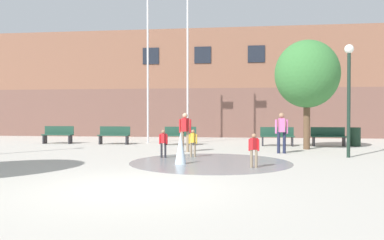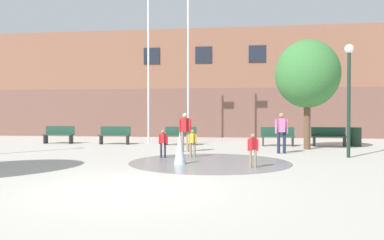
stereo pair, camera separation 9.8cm
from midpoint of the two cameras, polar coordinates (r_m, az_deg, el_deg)
name	(u,v)px [view 1 (the left image)]	position (r m, az deg, el deg)	size (l,w,h in m)	color
ground_plane	(128,188)	(8.06, -10.05, -10.15)	(100.00, 100.00, 0.00)	#B2ADA3
library_building	(206,86)	(27.85, 2.10, 5.19)	(36.00, 6.05, 7.24)	brown
splash_fountain	(199,157)	(11.86, 0.90, -5.63)	(5.17, 5.17, 1.00)	gray
park_bench_under_left_flagpole	(58,134)	(20.81, -19.87, -2.07)	(1.60, 0.44, 0.91)	#28282D
park_bench_center	(114,135)	(19.55, -11.92, -2.23)	(1.60, 0.44, 0.91)	#28282D
park_bench_under_right_flagpole	(180,135)	(18.73, -1.99, -2.35)	(1.60, 0.44, 0.91)	#28282D
park_bench_near_trashcan	(277,136)	(18.56, 12.71, -2.40)	(1.60, 0.44, 0.91)	#28282D
park_bench_far_right	(328,136)	(19.13, 19.91, -2.33)	(1.60, 0.44, 0.91)	#28282D
teen_by_trashcan	(185,129)	(15.27, -1.24, -1.38)	(0.50, 0.38, 1.59)	#89755B
adult_watching	(282,130)	(15.07, 13.30, -1.43)	(0.50, 0.35, 1.59)	#1E233D
child_in_fountain	(254,148)	(10.90, 9.16, -4.18)	(0.31, 0.23, 0.99)	#89755B
child_running	(163,141)	(13.22, -4.59, -3.28)	(0.31, 0.23, 0.99)	#28282D
child_with_pink_shirt	(193,141)	(13.43, -0.06, -3.21)	(0.31, 0.23, 0.99)	#89755B
flagpole_left	(148,59)	(20.49, -6.82, 9.23)	(0.80, 0.10, 8.52)	silver
flagpole_right	(188,58)	(20.10, -0.74, 9.49)	(0.80, 0.10, 8.58)	silver
lamp_post_right_lane	(349,84)	(14.40, 22.61, 5.09)	(0.32, 0.32, 4.01)	#192D23
trash_can	(354,137)	(19.61, 23.38, -2.36)	(0.56, 0.56, 0.90)	#193323
street_tree_near_building	(307,74)	(17.17, 16.96, 6.68)	(2.78, 2.78, 4.77)	brown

